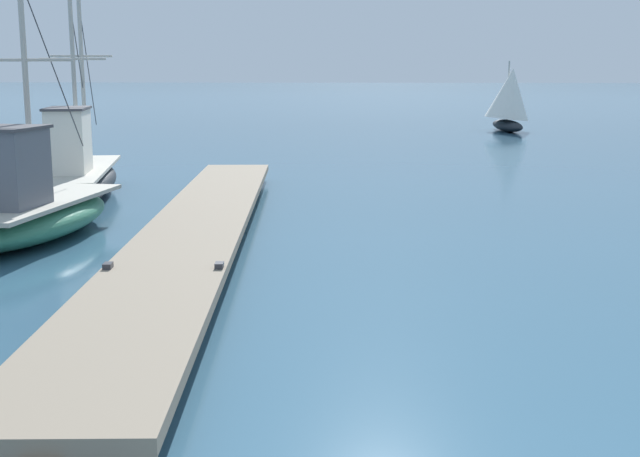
% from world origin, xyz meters
% --- Properties ---
extents(floating_dock, '(3.47, 19.16, 0.53)m').
position_xyz_m(floating_dock, '(-4.54, 12.24, 0.36)').
color(floating_dock, gray).
rests_on(floating_dock, ground).
extents(fishing_boat_0, '(2.60, 5.47, 5.24)m').
position_xyz_m(fishing_boat_0, '(-7.94, 12.31, 0.65)').
color(fishing_boat_0, '#337556').
rests_on(fishing_boat_0, ground).
extents(fishing_boat_1, '(3.21, 7.75, 5.32)m').
position_xyz_m(fishing_boat_1, '(-8.88, 17.68, 0.64)').
color(fishing_boat_1, black).
rests_on(fishing_boat_1, ground).
extents(distant_sailboat, '(2.80, 4.69, 3.68)m').
position_xyz_m(distant_sailboat, '(5.56, 42.16, 1.68)').
color(distant_sailboat, black).
rests_on(distant_sailboat, ground).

